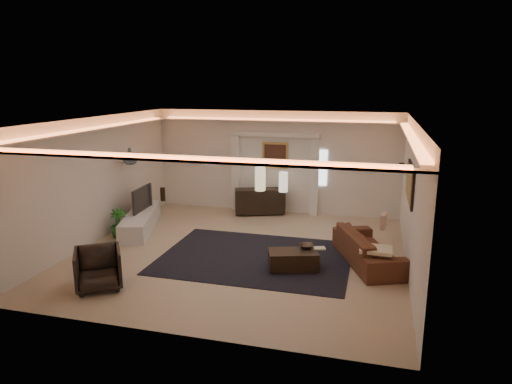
% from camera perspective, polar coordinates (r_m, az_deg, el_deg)
% --- Properties ---
extents(floor, '(7.00, 7.00, 0.00)m').
position_cam_1_polar(floor, '(10.22, -1.96, -7.52)').
color(floor, tan).
rests_on(floor, ground).
extents(ceiling, '(7.00, 7.00, 0.00)m').
position_cam_1_polar(ceiling, '(9.58, -2.10, 8.90)').
color(ceiling, white).
rests_on(ceiling, ground).
extents(wall_back, '(7.00, 0.00, 7.00)m').
position_cam_1_polar(wall_back, '(13.12, 2.42, 3.73)').
color(wall_back, silver).
rests_on(wall_back, ground).
extents(wall_front, '(7.00, 0.00, 7.00)m').
position_cam_1_polar(wall_front, '(6.66, -10.85, -6.12)').
color(wall_front, silver).
rests_on(wall_front, ground).
extents(wall_left, '(0.00, 7.00, 7.00)m').
position_cam_1_polar(wall_left, '(11.31, -19.27, 1.42)').
color(wall_left, silver).
rests_on(wall_left, ground).
extents(wall_right, '(0.00, 7.00, 7.00)m').
position_cam_1_polar(wall_right, '(9.42, 18.79, -0.82)').
color(wall_right, silver).
rests_on(wall_right, ground).
extents(cove_soffit, '(7.00, 7.00, 0.04)m').
position_cam_1_polar(cove_soffit, '(9.61, -2.09, 7.24)').
color(cove_soffit, silver).
rests_on(cove_soffit, ceiling).
extents(daylight_slit, '(0.25, 0.03, 1.00)m').
position_cam_1_polar(daylight_slit, '(12.90, 8.26, 2.99)').
color(daylight_slit, white).
rests_on(daylight_slit, wall_back).
extents(area_rug, '(4.00, 3.00, 0.01)m').
position_cam_1_polar(area_rug, '(9.94, -0.07, -8.10)').
color(area_rug, black).
rests_on(area_rug, ground).
extents(pilaster_left, '(0.22, 0.20, 2.20)m').
position_cam_1_polar(pilaster_left, '(13.38, -2.51, 2.40)').
color(pilaster_left, silver).
rests_on(pilaster_left, ground).
extents(pilaster_right, '(0.22, 0.20, 2.20)m').
position_cam_1_polar(pilaster_right, '(12.90, 7.30, 1.88)').
color(pilaster_right, silver).
rests_on(pilaster_right, ground).
extents(alcove_header, '(2.52, 0.20, 0.12)m').
position_cam_1_polar(alcove_header, '(12.92, 2.35, 7.16)').
color(alcove_header, silver).
rests_on(alcove_header, wall_back).
extents(painting_frame, '(0.74, 0.04, 0.74)m').
position_cam_1_polar(painting_frame, '(13.06, 2.40, 4.58)').
color(painting_frame, tan).
rests_on(painting_frame, wall_back).
extents(painting_canvas, '(0.62, 0.02, 0.62)m').
position_cam_1_polar(painting_canvas, '(13.04, 2.37, 4.56)').
color(painting_canvas, '#4C2D1E').
rests_on(painting_canvas, wall_back).
extents(art_panel_frame, '(0.04, 1.64, 0.74)m').
position_cam_1_polar(art_panel_frame, '(9.66, 18.62, 1.05)').
color(art_panel_frame, black).
rests_on(art_panel_frame, wall_right).
extents(art_panel_gold, '(0.02, 1.50, 0.62)m').
position_cam_1_polar(art_panel_gold, '(9.66, 18.47, 1.06)').
color(art_panel_gold, tan).
rests_on(art_panel_gold, wall_right).
extents(wall_sconce, '(0.12, 0.12, 0.22)m').
position_cam_1_polar(wall_sconce, '(11.52, 17.63, 2.92)').
color(wall_sconce, black).
rests_on(wall_sconce, wall_right).
extents(wall_niche, '(0.10, 0.55, 0.04)m').
position_cam_1_polar(wall_niche, '(12.40, -15.52, 3.63)').
color(wall_niche, silver).
rests_on(wall_niche, wall_left).
extents(console, '(1.47, 0.89, 0.70)m').
position_cam_1_polar(console, '(12.97, 0.50, -1.11)').
color(console, black).
rests_on(console, ground).
extents(lamp_left, '(0.31, 0.31, 0.65)m').
position_cam_1_polar(lamp_left, '(12.63, 0.52, 1.70)').
color(lamp_left, beige).
rests_on(lamp_left, console).
extents(lamp_right, '(0.30, 0.30, 0.55)m').
position_cam_1_polar(lamp_right, '(12.50, 3.42, 1.55)').
color(lamp_right, '#F0E2C8').
rests_on(lamp_right, console).
extents(media_ledge, '(1.32, 2.53, 0.46)m').
position_cam_1_polar(media_ledge, '(12.05, -14.13, -3.53)').
color(media_ledge, silver).
rests_on(media_ledge, ground).
extents(tv, '(1.07, 0.21, 0.61)m').
position_cam_1_polar(tv, '(12.15, -14.40, -0.81)').
color(tv, black).
rests_on(tv, media_ledge).
extents(figurine, '(0.16, 0.16, 0.37)m').
position_cam_1_polar(figurine, '(12.98, -11.51, -0.28)').
color(figurine, black).
rests_on(figurine, media_ledge).
extents(ginger_jar, '(0.49, 0.49, 0.41)m').
position_cam_1_polar(ginger_jar, '(11.87, -15.39, 4.31)').
color(ginger_jar, slate).
rests_on(ginger_jar, wall_niche).
extents(plant, '(0.54, 0.54, 0.69)m').
position_cam_1_polar(plant, '(11.58, -16.73, -3.76)').
color(plant, '#1D5A19').
rests_on(plant, ground).
extents(sofa, '(2.38, 1.63, 0.65)m').
position_cam_1_polar(sofa, '(9.83, 13.75, -6.77)').
color(sofa, black).
rests_on(sofa, ground).
extents(throw_blanket, '(0.61, 0.51, 0.07)m').
position_cam_1_polar(throw_blanket, '(9.12, 14.68, -6.92)').
color(throw_blanket, white).
rests_on(throw_blanket, sofa).
extents(throw_pillow, '(0.17, 0.36, 0.35)m').
position_cam_1_polar(throw_pillow, '(10.99, 15.56, -3.50)').
color(throw_pillow, '#CEA88E').
rests_on(throw_pillow, sofa).
extents(coffee_table, '(1.08, 0.80, 0.36)m').
position_cam_1_polar(coffee_table, '(9.30, 4.63, -8.38)').
color(coffee_table, black).
rests_on(coffee_table, ground).
extents(bowl, '(0.35, 0.35, 0.07)m').
position_cam_1_polar(bowl, '(9.43, 6.30, -6.55)').
color(bowl, '#3F3123').
rests_on(bowl, coffee_table).
extents(magazine, '(0.28, 0.23, 0.03)m').
position_cam_1_polar(magazine, '(9.40, 7.88, -6.79)').
color(magazine, beige).
rests_on(magazine, coffee_table).
extents(armchair, '(1.11, 1.12, 0.74)m').
position_cam_1_polar(armchair, '(8.90, -19.00, -8.97)').
color(armchair, black).
rests_on(armchair, ground).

